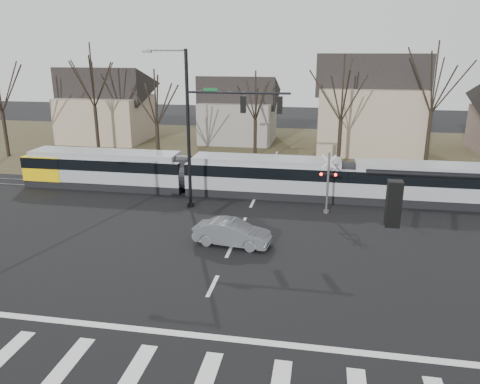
# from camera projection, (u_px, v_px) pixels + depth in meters

# --- Properties ---
(ground) EXTENTS (140.00, 140.00, 0.00)m
(ground) POSITION_uv_depth(u_px,v_px,m) (201.00, 309.00, 19.10)
(ground) COLOR black
(grass_verge) EXTENTS (140.00, 28.00, 0.01)m
(grass_verge) POSITION_uv_depth(u_px,v_px,m) (278.00, 150.00, 49.21)
(grass_verge) COLOR #38331E
(grass_verge) RESTS_ON ground
(crosswalk) EXTENTS (27.00, 2.60, 0.01)m
(crosswalk) POSITION_uv_depth(u_px,v_px,m) (171.00, 373.00, 15.34)
(crosswalk) COLOR silver
(crosswalk) RESTS_ON ground
(stop_line) EXTENTS (28.00, 0.35, 0.01)m
(stop_line) POSITION_uv_depth(u_px,v_px,m) (189.00, 335.00, 17.41)
(stop_line) COLOR silver
(stop_line) RESTS_ON ground
(lane_dashes) EXTENTS (0.18, 30.00, 0.01)m
(lane_dashes) POSITION_uv_depth(u_px,v_px,m) (257.00, 194.00, 34.16)
(lane_dashes) COLOR silver
(lane_dashes) RESTS_ON ground
(rail_pair) EXTENTS (90.00, 1.52, 0.06)m
(rail_pair) POSITION_uv_depth(u_px,v_px,m) (256.00, 195.00, 33.96)
(rail_pair) COLOR #59595E
(rail_pair) RESTS_ON ground
(tram) EXTENTS (36.55, 2.71, 2.77)m
(tram) POSITION_uv_depth(u_px,v_px,m) (264.00, 175.00, 33.63)
(tram) COLOR gray
(tram) RESTS_ON ground
(sedan) EXTENTS (2.56, 4.55, 1.37)m
(sedan) POSITION_uv_depth(u_px,v_px,m) (232.00, 233.00, 25.21)
(sedan) COLOR #595D62
(sedan) RESTS_ON ground
(signal_pole_far) EXTENTS (9.28, 0.44, 10.20)m
(signal_pole_far) POSITION_uv_depth(u_px,v_px,m) (212.00, 123.00, 29.59)
(signal_pole_far) COLOR black
(signal_pole_far) RESTS_ON ground
(rail_crossing_signal) EXTENTS (1.08, 0.36, 4.00)m
(rail_crossing_signal) POSITION_uv_depth(u_px,v_px,m) (328.00, 185.00, 29.75)
(rail_crossing_signal) COLOR #59595B
(rail_crossing_signal) RESTS_ON ground
(tree_row) EXTENTS (59.20, 7.20, 10.00)m
(tree_row) POSITION_uv_depth(u_px,v_px,m) (295.00, 109.00, 41.76)
(tree_row) COLOR black
(tree_row) RESTS_ON ground
(house_a) EXTENTS (9.72, 8.64, 8.60)m
(house_a) POSITION_uv_depth(u_px,v_px,m) (106.00, 101.00, 53.14)
(house_a) COLOR gray
(house_a) RESTS_ON ground
(house_b) EXTENTS (8.64, 7.56, 7.65)m
(house_b) POSITION_uv_depth(u_px,v_px,m) (238.00, 106.00, 52.65)
(house_b) COLOR gray
(house_b) RESTS_ON ground
(house_c) EXTENTS (10.80, 8.64, 10.10)m
(house_c) POSITION_uv_depth(u_px,v_px,m) (369.00, 100.00, 47.11)
(house_c) COLOR gray
(house_c) RESTS_ON ground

